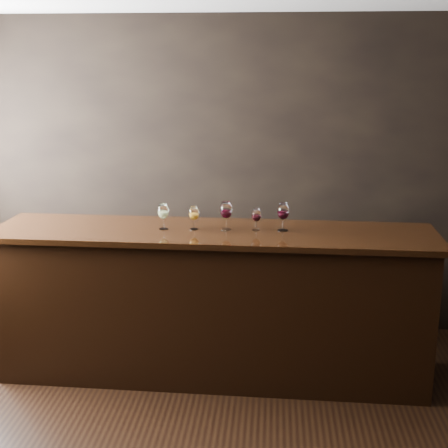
# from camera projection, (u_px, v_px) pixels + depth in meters

# --- Properties ---
(room_shell) EXTENTS (5.02, 4.52, 2.81)m
(room_shell) POSITION_uv_depth(u_px,v_px,m) (139.00, 171.00, 3.43)
(room_shell) COLOR black
(room_shell) RESTS_ON ground
(bar_counter) EXTENTS (3.24, 0.77, 1.13)m
(bar_counter) POSITION_uv_depth(u_px,v_px,m) (213.00, 306.00, 4.82)
(bar_counter) COLOR black
(bar_counter) RESTS_ON ground
(bar_top) EXTENTS (3.35, 0.85, 0.04)m
(bar_top) POSITION_uv_depth(u_px,v_px,m) (213.00, 233.00, 4.67)
(bar_top) COLOR black
(bar_top) RESTS_ON bar_counter
(back_bar_shelf) EXTENTS (2.55, 0.40, 0.92)m
(back_bar_shelf) POSITION_uv_depth(u_px,v_px,m) (156.00, 283.00, 5.64)
(back_bar_shelf) COLOR black
(back_bar_shelf) RESTS_ON ground
(glass_white) EXTENTS (0.08, 0.08, 0.20)m
(glass_white) POSITION_uv_depth(u_px,v_px,m) (163.00, 212.00, 4.67)
(glass_white) COLOR white
(glass_white) RESTS_ON bar_top
(glass_amber) EXTENTS (0.07, 0.07, 0.18)m
(glass_amber) POSITION_uv_depth(u_px,v_px,m) (194.00, 214.00, 4.67)
(glass_amber) COLOR white
(glass_amber) RESTS_ON bar_top
(glass_red_a) EXTENTS (0.09, 0.09, 0.22)m
(glass_red_a) POSITION_uv_depth(u_px,v_px,m) (226.00, 211.00, 4.64)
(glass_red_a) COLOR white
(glass_red_a) RESTS_ON bar_top
(glass_red_b) EXTENTS (0.07, 0.07, 0.17)m
(glass_red_b) POSITION_uv_depth(u_px,v_px,m) (256.00, 216.00, 4.64)
(glass_red_b) COLOR white
(glass_red_b) RESTS_ON bar_top
(glass_red_c) EXTENTS (0.09, 0.09, 0.21)m
(glass_red_c) POSITION_uv_depth(u_px,v_px,m) (283.00, 212.00, 4.63)
(glass_red_c) COLOR white
(glass_red_c) RESTS_ON bar_top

